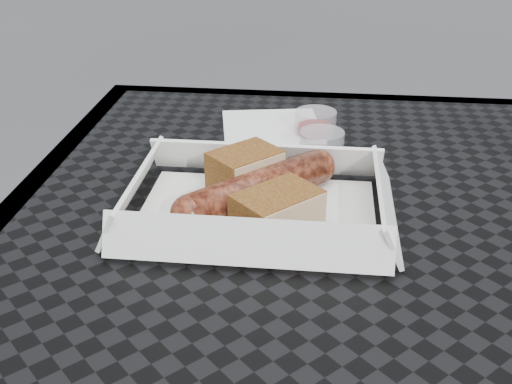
{
  "coord_description": "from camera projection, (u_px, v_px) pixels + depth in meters",
  "views": [
    {
      "loc": [
        -0.09,
        -0.49,
        1.05
      ],
      "look_at": [
        -0.15,
        0.02,
        0.78
      ],
      "focal_mm": 45.0,
      "sensor_mm": 36.0,
      "label": 1
    }
  ],
  "objects": [
    {
      "name": "bratwurst",
      "position": [
        258.0,
        189.0,
        0.61
      ],
      "size": [
        0.14,
        0.15,
        0.04
      ],
      "rotation": [
        0.0,
        0.0,
        0.79
      ],
      "color": "maroon",
      "rests_on": "food_tray"
    },
    {
      "name": "condiment_cup_sauce",
      "position": [
        315.0,
        123.0,
        0.77
      ],
      "size": [
        0.05,
        0.05,
        0.03
      ],
      "primitive_type": "cylinder",
      "color": "maroon",
      "rests_on": "patio_table"
    },
    {
      "name": "bread_far",
      "position": [
        277.0,
        212.0,
        0.56
      ],
      "size": [
        0.09,
        0.09,
        0.04
      ],
      "primitive_type": "cube",
      "rotation": [
        0.0,
        0.0,
        0.79
      ],
      "color": "brown",
      "rests_on": "food_tray"
    },
    {
      "name": "veg_garnish",
      "position": [
        336.0,
        243.0,
        0.55
      ],
      "size": [
        0.03,
        0.03,
        0.0
      ],
      "color": "#F73C0A",
      "rests_on": "food_tray"
    },
    {
      "name": "condiment_cup_empty",
      "position": [
        322.0,
        144.0,
        0.72
      ],
      "size": [
        0.05,
        0.05,
        0.03
      ],
      "primitive_type": "cylinder",
      "color": "silver",
      "rests_on": "patio_table"
    },
    {
      "name": "bread_near",
      "position": [
        245.0,
        171.0,
        0.63
      ],
      "size": [
        0.08,
        0.08,
        0.04
      ],
      "primitive_type": "cube",
      "rotation": [
        0.0,
        0.0,
        0.79
      ],
      "color": "brown",
      "rests_on": "food_tray"
    },
    {
      "name": "food_tray",
      "position": [
        257.0,
        213.0,
        0.6
      ],
      "size": [
        0.22,
        0.15,
        0.0
      ],
      "primitive_type": "cube",
      "color": "white",
      "rests_on": "patio_table"
    },
    {
      "name": "patio_table",
      "position": [
        411.0,
        312.0,
        0.6
      ],
      "size": [
        0.8,
        0.8,
        0.74
      ],
      "color": "black",
      "rests_on": "ground"
    },
    {
      "name": "napkin",
      "position": [
        272.0,
        127.0,
        0.8
      ],
      "size": [
        0.14,
        0.14,
        0.0
      ],
      "primitive_type": "cube",
      "rotation": [
        0.0,
        0.0,
        0.18
      ],
      "color": "white",
      "rests_on": "patio_table"
    }
  ]
}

